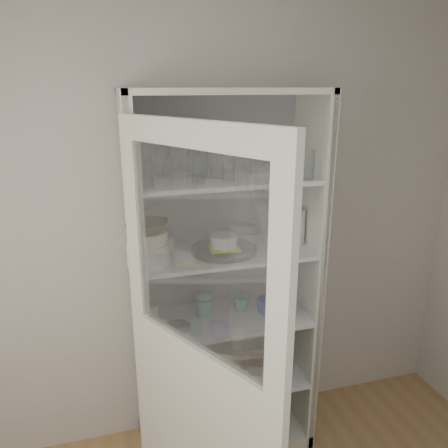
{
  "coord_description": "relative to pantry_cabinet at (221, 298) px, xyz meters",
  "views": [
    {
      "loc": [
        -0.4,
        -0.84,
        2.11
      ],
      "look_at": [
        0.2,
        1.27,
        1.41
      ],
      "focal_mm": 35.0,
      "sensor_mm": 36.0,
      "label": 1
    }
  ],
  "objects": [
    {
      "name": "white_ramekin",
      "position": [
        -0.01,
        -0.08,
        0.38
      ],
      "size": [
        0.15,
        0.15,
        0.06
      ],
      "primitive_type": "cylinder",
      "rotation": [
        0.0,
        0.0,
        0.05
      ],
      "color": "white",
      "rests_on": "yellow_trivet"
    },
    {
      "name": "mug_white",
      "position": [
        0.31,
        -0.2,
        -0.03
      ],
      "size": [
        0.13,
        0.13,
        0.09
      ],
      "primitive_type": "imported",
      "rotation": [
        0.0,
        0.0,
        -0.4
      ],
      "color": "white",
      "rests_on": "shelf_mugs"
    },
    {
      "name": "cupboard_door",
      "position": [
        -0.28,
        -0.68,
        -0.07
      ],
      "size": [
        0.47,
        0.81,
        2.0
      ],
      "rotation": [
        0.0,
        0.0,
        -1.07
      ],
      "color": "#BABBA2",
      "rests_on": "floor"
    },
    {
      "name": "tumbler_6",
      "position": [
        0.39,
        -0.21,
        0.79
      ],
      "size": [
        0.09,
        0.09,
        0.15
      ],
      "primitive_type": "cylinder",
      "rotation": [
        0.0,
        0.0,
        0.27
      ],
      "color": "silver",
      "rests_on": "shelf_glass"
    },
    {
      "name": "grey_bowl_stack",
      "position": [
        0.4,
        -0.05,
        0.42
      ],
      "size": [
        0.15,
        0.15,
        0.2
      ],
      "primitive_type": "cylinder",
      "color": "silver",
      "rests_on": "shelf_plates"
    },
    {
      "name": "tumbler_1",
      "position": [
        -0.41,
        -0.19,
        0.8
      ],
      "size": [
        0.08,
        0.08,
        0.15
      ],
      "primitive_type": "cylinder",
      "rotation": [
        0.0,
        0.0,
        0.05
      ],
      "color": "silver",
      "rests_on": "shelf_glass"
    },
    {
      "name": "wall_back",
      "position": [
        -0.2,
        0.16,
        0.36
      ],
      "size": [
        3.6,
        0.02,
        2.6
      ],
      "primitive_type": "cube",
      "color": "beige",
      "rests_on": "ground"
    },
    {
      "name": "pantry_cabinet",
      "position": [
        0.0,
        0.0,
        0.0
      ],
      "size": [
        1.0,
        0.45,
        2.1
      ],
      "color": "#BABBA2",
      "rests_on": "floor"
    },
    {
      "name": "tumbler_9",
      "position": [
        -0.04,
        -0.06,
        0.79
      ],
      "size": [
        0.08,
        0.08,
        0.14
      ],
      "primitive_type": "cylinder",
      "rotation": [
        0.0,
        0.0,
        0.2
      ],
      "color": "silver",
      "rests_on": "shelf_glass"
    },
    {
      "name": "cream_bowl",
      "position": [
        -0.41,
        -0.14,
        0.46
      ],
      "size": [
        0.25,
        0.25,
        0.06
      ],
      "primitive_type": "cylinder",
      "rotation": [
        0.0,
        0.0,
        -0.42
      ],
      "color": "#F4E4C5",
      "rests_on": "plate_stack_front"
    },
    {
      "name": "mug_teal",
      "position": [
        0.11,
        -0.03,
        -0.03
      ],
      "size": [
        0.12,
        0.12,
        0.09
      ],
      "primitive_type": "imported",
      "rotation": [
        0.0,
        0.0,
        -0.33
      ],
      "color": "teal",
      "rests_on": "shelf_mugs"
    },
    {
      "name": "tumbler_5",
      "position": [
        0.29,
        -0.2,
        0.78
      ],
      "size": [
        0.08,
        0.08,
        0.13
      ],
      "primitive_type": "cylinder",
      "rotation": [
        0.0,
        0.0,
        0.24
      ],
      "color": "silver",
      "rests_on": "shelf_glass"
    },
    {
      "name": "tin_box",
      "position": [
        0.26,
        -0.08,
        -0.45
      ],
      "size": [
        0.25,
        0.22,
        0.06
      ],
      "primitive_type": "cube",
      "rotation": [
        0.0,
        0.0,
        -0.41
      ],
      "color": "#9D9D9D",
      "rests_on": "shelf_bot"
    },
    {
      "name": "glass_platter",
      "position": [
        -0.01,
        -0.08,
        0.33
      ],
      "size": [
        0.38,
        0.38,
        0.02
      ],
      "primitive_type": "cylinder",
      "rotation": [
        0.0,
        0.0,
        -0.07
      ],
      "color": "silver",
      "rests_on": "shelf_plates"
    },
    {
      "name": "white_canister",
      "position": [
        -0.41,
        -0.03,
        -0.02
      ],
      "size": [
        0.1,
        0.1,
        0.12
      ],
      "primitive_type": "cylinder",
      "rotation": [
        0.0,
        0.0,
        0.01
      ],
      "color": "white",
      "rests_on": "shelf_mugs"
    },
    {
      "name": "tumbler_2",
      "position": [
        -0.01,
        -0.19,
        0.79
      ],
      "size": [
        0.07,
        0.07,
        0.13
      ],
      "primitive_type": "cylinder",
      "rotation": [
        0.0,
        0.0,
        0.06
      ],
      "color": "silver",
      "rests_on": "shelf_glass"
    },
    {
      "name": "measuring_cups",
      "position": [
        -0.28,
        -0.14,
        -0.06
      ],
      "size": [
        0.1,
        0.1,
        0.04
      ],
      "primitive_type": "cylinder",
      "color": "#AAAAAA",
      "rests_on": "shelf_mugs"
    },
    {
      "name": "yellow_trivet",
      "position": [
        -0.01,
        -0.08,
        0.35
      ],
      "size": [
        0.16,
        0.16,
        0.01
      ],
      "primitive_type": "cube",
      "rotation": [
        0.0,
        0.0,
        -0.07
      ],
      "color": "yellow",
      "rests_on": "glass_platter"
    },
    {
      "name": "mug_blue",
      "position": [
        0.24,
        -0.1,
        -0.03
      ],
      "size": [
        0.14,
        0.14,
        0.1
      ],
      "primitive_type": "imported",
      "rotation": [
        0.0,
        0.0,
        -0.17
      ],
      "color": "#162DA2",
      "rests_on": "shelf_mugs"
    },
    {
      "name": "plate_stack_front",
      "position": [
        -0.41,
        -0.14,
        0.38
      ],
      "size": [
        0.22,
        0.22,
        0.11
      ],
      "primitive_type": "cylinder",
      "color": "white",
      "rests_on": "shelf_plates"
    },
    {
      "name": "tumbler_4",
      "position": [
        0.27,
        -0.21,
        0.78
      ],
      "size": [
        0.08,
        0.08,
        0.12
      ],
      "primitive_type": "cylinder",
      "rotation": [
        0.0,
        0.0,
        -0.28
      ],
      "color": "silver",
      "rests_on": "shelf_glass"
    },
    {
      "name": "plate_stack_back",
      "position": [
        -0.35,
        0.07,
        0.36
      ],
      "size": [
        0.21,
        0.21,
        0.07
      ],
      "primitive_type": "cylinder",
      "color": "white",
      "rests_on": "shelf_plates"
    },
    {
      "name": "goblet_0",
      "position": [
        -0.3,
        0.04,
        0.81
      ],
      "size": [
        0.08,
        0.08,
        0.18
      ],
      "primitive_type": null,
      "color": "silver",
      "rests_on": "shelf_glass"
    },
    {
      "name": "tumbler_0",
      "position": [
        -0.41,
        -0.18,
        0.79
      ],
      "size": [
        0.08,
        0.08,
        0.14
      ],
      "primitive_type": "cylinder",
      "rotation": [
        0.0,
        0.0,
        0.08
      ],
      "color": "silver",
      "rests_on": "shelf_glass"
    },
    {
      "name": "teal_jar",
      "position": [
        -0.1,
        -0.01,
        -0.02
      ],
      "size": [
        0.09,
        0.09,
        0.11
      ],
      "color": "teal",
      "rests_on": "shelf_mugs"
    },
    {
      "name": "goblet_2",
      "position": [
        0.17,
        0.03,
        0.81
      ],
      "size": [
        0.08,
        0.08,
        0.17
      ],
      "primitive_type": null,
      "color": "silver",
      "rests_on": "shelf_glass"
    },
    {
      "name": "tumbler_8",
      "position": [
        -0.12,
        -0.04,
        0.8
      ],
      "size": [
        0.09,
        0.09,
        0.15
      ],
      "primitive_type": "cylinder",
      "rotation": [
        0.0,
        0.0,
        0.13
      ],
      "color": "silver",
      "rests_on": "shelf_glass"
    },
    {
      "name": "tumbler_7",
      "position": [
        -0.41,
        -0.09,
        0.79
      ],
      "size": [
        0.09,
        0.09,
        0.13
      ],
      "primitive_type": "cylinder",
      "rotation": [
        0.0,
        0.0,
        -0.42
      ],
      "color": "silver",
      "rests_on": "shelf_glass"
    },
    {
      "name": "goblet_1",
      "position": [
        -0.14,
        0.01,
        0.8
      ],
      "size": [
        0.07,
        0.07,
        0.16
      ],
      "primitive_type": null,
      "color": "silver",
      "rests_on": "shelf_glass"
    },
    {
      "name": "terracotta_bowl",
      "position": [
        -0.41,
        -0.14,
        0.52
      ],
      "size": [
        0.25,
        0.25,
        0.05
      ],
      "primitive_type": "imported",
      "rotation": [
        0.0,
        0.0,
        -0.31
      ],
      "color": "#482B10",
      "rests_on": "cream_bowl"
    },
    {
      "name": "cream_dish",
      "position": [
        -0.02,
        -0.08,
        -0.44
      ],
      "size": [
        0.26,
        0.26,
        0.08
      ],
      "primitive_type": "imported",
      "rotation": [
        0.0,
        0.0,
        -0.01
      ],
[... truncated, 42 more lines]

